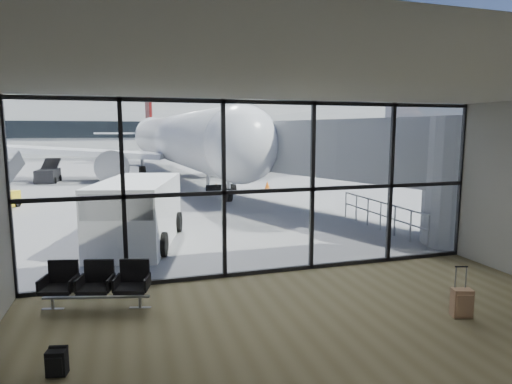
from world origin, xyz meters
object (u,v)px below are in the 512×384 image
suitcase (462,303)px  belt_loader (48,175)px  seating_row (97,282)px  backpack (57,363)px  service_van (137,212)px  airliner (175,140)px

suitcase → belt_loader: bearing=130.1°
suitcase → belt_loader: belt_loader is taller
seating_row → belt_loader: size_ratio=0.61×
backpack → service_van: size_ratio=0.08×
airliner → belt_loader: airliner is taller
service_van → suitcase: bearing=-37.3°
service_van → belt_loader: size_ratio=1.43×
seating_row → belt_loader: belt_loader is taller
backpack → service_van: bearing=92.2°
seating_row → airliner: 27.98m
backpack → service_van: service_van is taller
seating_row → suitcase: suitcase is taller
backpack → belt_loader: (-4.54, 27.75, 0.35)m
seating_row → backpack: (-0.44, -2.61, -0.33)m
seating_row → backpack: seating_row is taller
seating_row → service_van: (0.93, 5.05, 0.55)m
seating_row → airliner: bearing=95.0°
backpack → belt_loader: 28.12m
service_van → seating_row: bearing=-86.0°
seating_row → suitcase: size_ratio=2.15×
seating_row → backpack: 2.67m
seating_row → suitcase: bearing=-6.4°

